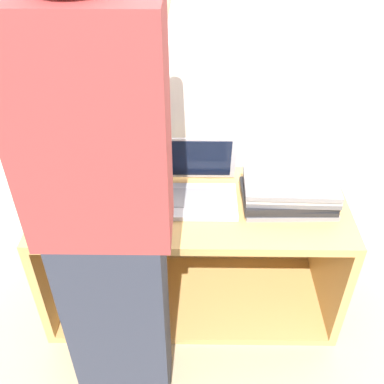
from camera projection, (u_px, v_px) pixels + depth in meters
The scene contains 7 objects.
ground_plane at pixel (192, 344), 2.00m from camera, with size 12.00×12.00×0.00m, color tan.
wall_back at pixel (193, 26), 1.77m from camera, with size 8.00×0.05×2.40m.
cart at pixel (192, 245), 2.08m from camera, with size 1.28×0.53×0.60m.
laptop_open at pixel (192, 187), 1.85m from camera, with size 0.37×0.28×0.24m.
laptop_stack_left at pixel (95, 195), 1.83m from camera, with size 0.39×0.25×0.08m.
laptop_stack_right at pixel (289, 192), 1.81m from camera, with size 0.38×0.24×0.12m.
person at pixel (105, 220), 1.33m from camera, with size 0.40×0.53×1.74m.
Camera 1 is at (0.02, -1.17, 1.76)m, focal length 42.00 mm.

